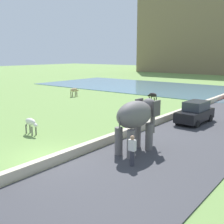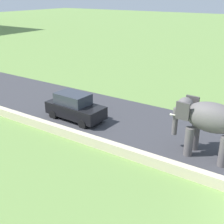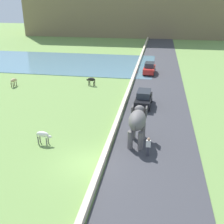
{
  "view_description": "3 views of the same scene",
  "coord_description": "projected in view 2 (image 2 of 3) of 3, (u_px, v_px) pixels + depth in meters",
  "views": [
    {
      "loc": [
        11.81,
        -9.19,
        5.52
      ],
      "look_at": [
        -0.94,
        7.07,
        1.24
      ],
      "focal_mm": 45.09,
      "sensor_mm": 36.0,
      "label": 1
    },
    {
      "loc": [
        -10.44,
        0.04,
        7.94
      ],
      "look_at": [
        2.42,
        8.72,
        1.69
      ],
      "focal_mm": 48.23,
      "sensor_mm": 36.0,
      "label": 2
    },
    {
      "loc": [
        4.8,
        -16.48,
        11.46
      ],
      "look_at": [
        0.73,
        6.98,
        1.31
      ],
      "focal_mm": 43.23,
      "sensor_mm": 36.0,
      "label": 3
    }
  ],
  "objects": [
    {
      "name": "road_surface",
      "position": [
        18.0,
        93.0,
        25.18
      ],
      "size": [
        7.0,
        120.0,
        0.06
      ],
      "primitive_type": "cube",
      "color": "#38383D",
      "rests_on": "ground"
    },
    {
      "name": "elephant",
      "position": [
        207.0,
        120.0,
        14.8
      ],
      "size": [
        1.5,
        3.49,
        2.99
      ],
      "color": "#605B5B",
      "rests_on": "ground"
    },
    {
      "name": "car_black",
      "position": [
        75.0,
        107.0,
        19.67
      ],
      "size": [
        1.93,
        4.07,
        1.8
      ],
      "color": "black",
      "rests_on": "ground"
    }
  ]
}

